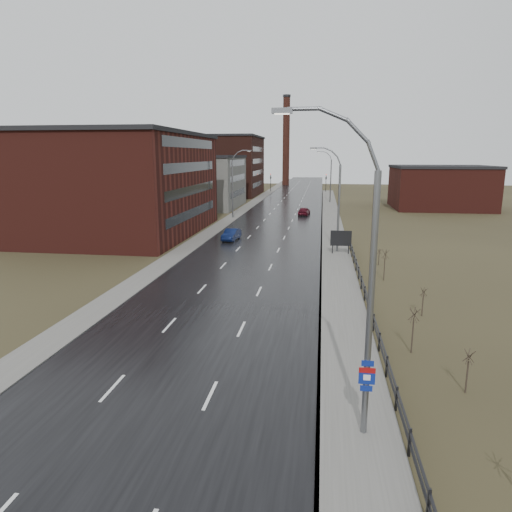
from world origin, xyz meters
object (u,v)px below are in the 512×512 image
(streetlight_main, at_px, (362,283))
(car_near, at_px, (231,235))
(car_far, at_px, (304,211))
(billboard, at_px, (341,239))

(streetlight_main, xyz_separation_m, car_near, (-12.62, 39.43, -5.35))
(car_near, relative_size, car_far, 1.00)
(billboard, bearing_deg, car_far, 99.03)
(car_far, bearing_deg, billboard, 106.37)
(streetlight_main, bearing_deg, car_near, 107.75)
(streetlight_main, relative_size, car_far, 2.79)
(car_far, bearing_deg, car_near, 79.91)
(billboard, relative_size, car_near, 0.62)
(car_near, bearing_deg, streetlight_main, -67.05)
(streetlight_main, relative_size, car_near, 2.81)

